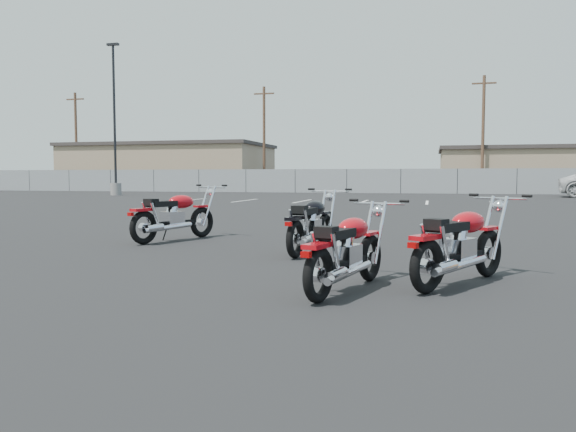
% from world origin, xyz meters
% --- Properties ---
extents(ground, '(120.00, 120.00, 0.00)m').
position_xyz_m(ground, '(0.00, 0.00, 0.00)').
color(ground, black).
rests_on(ground, ground).
extents(motorcycle_front_red, '(1.20, 2.12, 1.05)m').
position_xyz_m(motorcycle_front_red, '(-2.52, 2.57, 0.48)').
color(motorcycle_front_red, black).
rests_on(motorcycle_front_red, ground).
extents(motorcycle_second_black, '(0.79, 2.06, 1.01)m').
position_xyz_m(motorcycle_second_black, '(0.34, 1.58, 0.46)').
color(motorcycle_second_black, black).
rests_on(motorcycle_second_black, ground).
extents(motorcycle_third_red, '(0.92, 1.91, 0.94)m').
position_xyz_m(motorcycle_third_red, '(1.33, -1.29, 0.43)').
color(motorcycle_third_red, black).
rests_on(motorcycle_third_red, ground).
extents(motorcycle_rear_red, '(1.39, 1.93, 1.00)m').
position_xyz_m(motorcycle_rear_red, '(2.50, -0.63, 0.45)').
color(motorcycle_rear_red, black).
rests_on(motorcycle_rear_red, ground).
extents(training_cone_near, '(0.27, 0.27, 0.33)m').
position_xyz_m(training_cone_near, '(2.70, 2.86, 0.16)').
color(training_cone_near, orange).
rests_on(training_cone_near, ground).
extents(light_pole_west, '(0.80, 0.70, 9.82)m').
position_xyz_m(light_pole_west, '(-17.92, 25.82, 2.52)').
color(light_pole_west, gray).
rests_on(light_pole_west, ground).
extents(chainlink_fence, '(80.06, 0.06, 1.80)m').
position_xyz_m(chainlink_fence, '(-0.00, 35.00, 0.90)').
color(chainlink_fence, gray).
rests_on(chainlink_fence, ground).
extents(tan_building_west, '(18.40, 10.40, 4.30)m').
position_xyz_m(tan_building_west, '(-22.00, 42.00, 2.16)').
color(tan_building_west, '#947D5F').
rests_on(tan_building_west, ground).
extents(tan_building_east, '(14.40, 9.40, 3.70)m').
position_xyz_m(tan_building_east, '(10.00, 44.00, 1.86)').
color(tan_building_east, '#947D5F').
rests_on(tan_building_east, ground).
extents(utility_pole_a, '(1.80, 0.24, 9.00)m').
position_xyz_m(utility_pole_a, '(-30.00, 39.00, 4.69)').
color(utility_pole_a, '#483021').
rests_on(utility_pole_a, ground).
extents(utility_pole_b, '(1.80, 0.24, 9.00)m').
position_xyz_m(utility_pole_b, '(-12.00, 40.00, 4.69)').
color(utility_pole_b, '#483021').
rests_on(utility_pole_b, ground).
extents(utility_pole_c, '(1.80, 0.24, 9.00)m').
position_xyz_m(utility_pole_c, '(6.00, 39.00, 4.69)').
color(utility_pole_c, '#483021').
rests_on(utility_pole_c, ground).
extents(parking_line_stripes, '(15.12, 4.00, 0.01)m').
position_xyz_m(parking_line_stripes, '(-2.50, 20.00, 0.00)').
color(parking_line_stripes, silver).
rests_on(parking_line_stripes, ground).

